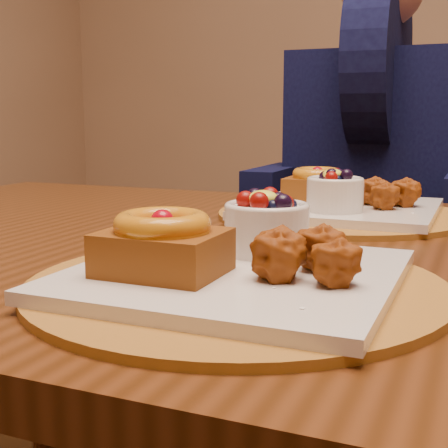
{
  "coord_description": "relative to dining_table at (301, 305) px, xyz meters",
  "views": [
    {
      "loc": [
        0.13,
        -0.76,
        0.91
      ],
      "look_at": [
        -0.1,
        -0.2,
        0.81
      ],
      "focal_mm": 50.0,
      "sensor_mm": 36.0,
      "label": 1
    }
  ],
  "objects": [
    {
      "name": "dining_table",
      "position": [
        0.0,
        0.0,
        0.0
      ],
      "size": [
        1.6,
        0.9,
        0.76
      ],
      "color": "#3A1D0A",
      "rests_on": "ground"
    },
    {
      "name": "place_setting_near",
      "position": [
        -0.0,
        -0.22,
        0.1
      ],
      "size": [
        0.38,
        0.38,
        0.08
      ],
      "color": "brown",
      "rests_on": "dining_table"
    },
    {
      "name": "place_setting_far",
      "position": [
        -0.0,
        0.22,
        0.1
      ],
      "size": [
        0.38,
        0.38,
        0.08
      ],
      "color": "brown",
      "rests_on": "dining_table"
    },
    {
      "name": "chair_far",
      "position": [
        0.09,
        0.83,
        -0.16
      ],
      "size": [
        0.46,
        0.46,
        0.94
      ],
      "rotation": [
        0.0,
        0.0,
        0.01
      ],
      "color": "black",
      "rests_on": "ground"
    },
    {
      "name": "diner",
      "position": [
        -0.05,
        0.8,
        0.2
      ],
      "size": [
        0.5,
        0.49,
        0.82
      ],
      "rotation": [
        0.0,
        0.0,
        -0.15
      ],
      "color": "black",
      "rests_on": "ground"
    }
  ]
}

